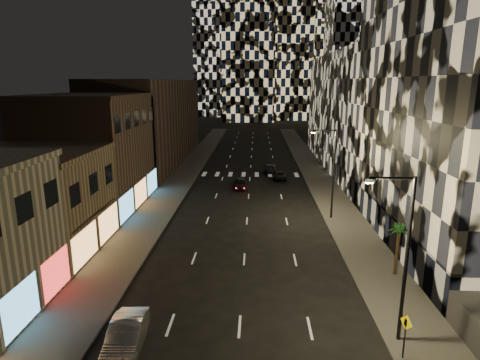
# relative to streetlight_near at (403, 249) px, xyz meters

# --- Properties ---
(sidewalk_left) EXTENTS (4.00, 120.00, 0.15)m
(sidewalk_left) POSITION_rel_streetlight_near_xyz_m (-18.35, 40.00, -5.28)
(sidewalk_left) COLOR #47443F
(sidewalk_left) RESTS_ON ground
(sidewalk_right) EXTENTS (4.00, 120.00, 0.15)m
(sidewalk_right) POSITION_rel_streetlight_near_xyz_m (1.65, 40.00, -5.28)
(sidewalk_right) COLOR #47443F
(sidewalk_right) RESTS_ON ground
(curb_left) EXTENTS (0.20, 120.00, 0.15)m
(curb_left) POSITION_rel_streetlight_near_xyz_m (-16.25, 40.00, -5.28)
(curb_left) COLOR #4C4C47
(curb_left) RESTS_ON ground
(curb_right) EXTENTS (0.20, 120.00, 0.15)m
(curb_right) POSITION_rel_streetlight_near_xyz_m (-0.45, 40.00, -5.28)
(curb_right) COLOR #4C4C47
(curb_right) RESTS_ON ground
(retail_tan) EXTENTS (10.00, 10.00, 8.00)m
(retail_tan) POSITION_rel_streetlight_near_xyz_m (-25.35, 11.00, -1.35)
(retail_tan) COLOR #7B6649
(retail_tan) RESTS_ON ground
(retail_brown) EXTENTS (10.00, 15.00, 12.00)m
(retail_brown) POSITION_rel_streetlight_near_xyz_m (-25.35, 23.50, 0.65)
(retail_brown) COLOR #4B382A
(retail_brown) RESTS_ON ground
(retail_filler_left) EXTENTS (10.00, 40.00, 14.00)m
(retail_filler_left) POSITION_rel_streetlight_near_xyz_m (-25.35, 50.00, 1.65)
(retail_filler_left) COLOR #4B382A
(retail_filler_left) RESTS_ON ground
(midrise_base) EXTENTS (0.60, 25.00, 3.00)m
(midrise_base) POSITION_rel_streetlight_near_xyz_m (3.95, 14.50, -3.85)
(midrise_base) COLOR #383838
(midrise_base) RESTS_ON ground
(midrise_filler_right) EXTENTS (16.00, 40.00, 18.00)m
(midrise_filler_right) POSITION_rel_streetlight_near_xyz_m (11.65, 47.00, 3.65)
(midrise_filler_right) COLOR #232326
(midrise_filler_right) RESTS_ON ground
(streetlight_near) EXTENTS (2.55, 0.25, 9.00)m
(streetlight_near) POSITION_rel_streetlight_near_xyz_m (0.00, 0.00, 0.00)
(streetlight_near) COLOR black
(streetlight_near) RESTS_ON sidewalk_right
(streetlight_far) EXTENTS (2.55, 0.25, 9.00)m
(streetlight_far) POSITION_rel_streetlight_near_xyz_m (0.00, 20.00, 0.00)
(streetlight_far) COLOR black
(streetlight_far) RESTS_ON sidewalk_right
(car_silver_parked) EXTENTS (2.00, 4.82, 1.55)m
(car_silver_parked) POSITION_rel_streetlight_near_xyz_m (-14.15, -1.29, -4.58)
(car_silver_parked) COLOR #9F9FA4
(car_silver_parked) RESTS_ON ground
(car_dark_midlane) EXTENTS (1.96, 4.14, 1.37)m
(car_dark_midlane) POSITION_rel_streetlight_near_xyz_m (-9.44, 31.49, -4.67)
(car_dark_midlane) COLOR black
(car_dark_midlane) RESTS_ON ground
(car_dark_oncoming) EXTENTS (1.96, 4.54, 1.30)m
(car_dark_oncoming) POSITION_rel_streetlight_near_xyz_m (-5.30, 41.37, -4.70)
(car_dark_oncoming) COLOR black
(car_dark_oncoming) RESTS_ON ground
(car_dark_rightlane) EXTENTS (1.94, 4.03, 1.11)m
(car_dark_rightlane) POSITION_rel_streetlight_near_xyz_m (-4.11, 36.76, -4.80)
(car_dark_rightlane) COLOR black
(car_dark_rightlane) RESTS_ON ground
(ped_sign) EXTENTS (0.33, 0.75, 2.37)m
(ped_sign) POSITION_rel_streetlight_near_xyz_m (-0.06, -1.52, -3.62)
(ped_sign) COLOR black
(ped_sign) RESTS_ON sidewalk_right
(palm_tree) EXTENTS (1.91, 1.95, 3.82)m
(palm_tree) POSITION_rel_streetlight_near_xyz_m (2.58, 7.62, -2.05)
(palm_tree) COLOR #47331E
(palm_tree) RESTS_ON sidewalk_right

